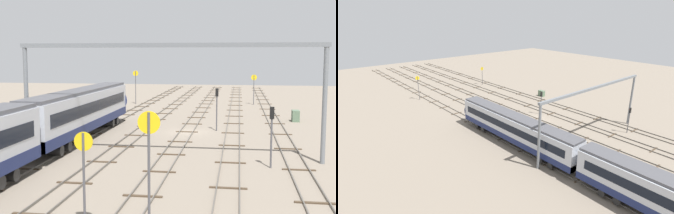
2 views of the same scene
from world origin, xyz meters
TOP-DOWN VIEW (x-y plane):
  - ground_plane at (0.00, 0.00)m, footprint 158.58×158.58m
  - track_near_foreground at (0.00, -9.97)m, footprint 142.58×2.40m
  - track_second_near at (0.00, -4.99)m, footprint 142.58×2.40m
  - track_middle at (-0.00, 0.00)m, footprint 142.58×2.40m
  - track_second_far at (-0.00, 4.99)m, footprint 142.58×2.40m
  - track_with_train at (0.00, 9.97)m, footprint 142.58×2.40m
  - overhead_gantry at (-12.61, 0.09)m, footprint 0.40×24.83m
  - speed_sign_near_foreground at (28.87, -8.04)m, footprint 0.14×0.95m
  - speed_sign_far_trackside at (26.72, 11.85)m, footprint 0.14×0.93m
  - signal_light_trackside_approach at (-14.61, -7.98)m, footprint 0.31×0.32m
  - signal_light_trackside_departure at (1.37, -3.17)m, footprint 0.31×0.32m
  - relay_cabinet at (10.00, -12.68)m, footprint 1.57×0.87m

SIDE VIEW (x-z plane):
  - ground_plane at x=0.00m, z-range 0.00..0.00m
  - track_with_train at x=0.00m, z-range -0.01..0.15m
  - track_middle at x=0.00m, z-range -0.01..0.15m
  - track_second_far at x=0.00m, z-range -0.01..0.15m
  - track_second_near at x=0.00m, z-range -0.01..0.15m
  - track_near_foreground at x=0.00m, z-range -0.01..0.15m
  - relay_cabinet at x=10.00m, z-range 0.00..1.43m
  - signal_light_trackside_approach at x=-14.61m, z-range 0.71..5.29m
  - signal_light_trackside_departure at x=1.37m, z-range 0.72..5.45m
  - speed_sign_near_foreground at x=28.87m, z-range 0.79..5.88m
  - speed_sign_far_trackside at x=26.72m, z-range 0.83..6.56m
  - overhead_gantry at x=-12.61m, z-range 2.62..11.93m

